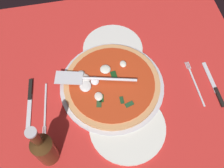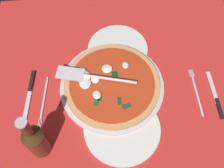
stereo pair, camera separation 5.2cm
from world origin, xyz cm
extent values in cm
cube|color=red|center=(0.00, 0.00, -0.40)|extent=(95.47, 95.47, 0.80)
cube|color=white|center=(-27.85, -19.89, 0.05)|extent=(7.96, 7.96, 0.10)
cube|color=white|center=(-19.89, -27.85, 0.05)|extent=(7.96, 7.96, 0.10)
cube|color=white|center=(-19.89, -11.93, 0.05)|extent=(7.96, 7.96, 0.10)
cube|color=silver|center=(-19.89, 3.98, 0.05)|extent=(7.96, 7.96, 0.10)
cube|color=white|center=(-19.89, 19.89, 0.05)|extent=(7.96, 7.96, 0.10)
cube|color=white|center=(-11.93, -19.89, 0.05)|extent=(7.96, 7.96, 0.10)
cube|color=white|center=(-11.93, -3.98, 0.05)|extent=(7.96, 7.96, 0.10)
cube|color=white|center=(-11.93, 11.93, 0.05)|extent=(7.96, 7.96, 0.10)
cube|color=silver|center=(-11.93, 27.85, 0.05)|extent=(7.96, 7.96, 0.10)
cube|color=white|center=(-3.98, -27.85, 0.05)|extent=(7.96, 7.96, 0.10)
cube|color=silver|center=(-3.98, -11.93, 0.05)|extent=(7.96, 7.96, 0.10)
cube|color=silver|center=(-3.98, 3.98, 0.05)|extent=(7.96, 7.96, 0.10)
cube|color=white|center=(-3.98, 19.89, 0.05)|extent=(7.96, 7.96, 0.10)
cube|color=white|center=(-3.98, 35.80, 0.05)|extent=(7.96, 7.96, 0.10)
cube|color=silver|center=(3.98, -35.80, 0.05)|extent=(7.96, 7.96, 0.10)
cube|color=silver|center=(3.98, -19.89, 0.05)|extent=(7.96, 7.96, 0.10)
cube|color=silver|center=(3.98, -3.98, 0.05)|extent=(7.96, 7.96, 0.10)
cube|color=white|center=(3.98, 11.93, 0.05)|extent=(7.96, 7.96, 0.10)
cube|color=white|center=(3.98, 27.85, 0.05)|extent=(7.96, 7.96, 0.10)
cube|color=silver|center=(11.93, -27.85, 0.05)|extent=(7.96, 7.96, 0.10)
cube|color=white|center=(11.93, -11.93, 0.05)|extent=(7.96, 7.96, 0.10)
cube|color=white|center=(11.93, 3.98, 0.05)|extent=(7.96, 7.96, 0.10)
cube|color=silver|center=(11.93, 19.89, 0.05)|extent=(7.96, 7.96, 0.10)
cube|color=silver|center=(11.93, 35.80, 0.05)|extent=(7.96, 7.96, 0.10)
cube|color=white|center=(19.89, -35.80, 0.05)|extent=(7.96, 7.96, 0.10)
cube|color=silver|center=(19.89, -19.89, 0.05)|extent=(7.96, 7.96, 0.10)
cube|color=silver|center=(19.89, -3.98, 0.05)|extent=(7.96, 7.96, 0.10)
cube|color=white|center=(19.89, 11.93, 0.05)|extent=(7.96, 7.96, 0.10)
cube|color=white|center=(19.89, 27.85, 0.05)|extent=(7.96, 7.96, 0.10)
cube|color=silver|center=(27.85, -43.76, 0.05)|extent=(7.96, 7.96, 0.10)
cube|color=white|center=(27.85, -27.85, 0.05)|extent=(7.96, 7.96, 0.10)
cube|color=silver|center=(27.85, -11.93, 0.05)|extent=(7.96, 7.96, 0.10)
cube|color=silver|center=(27.85, 3.98, 0.05)|extent=(7.96, 7.96, 0.10)
cube|color=silver|center=(27.85, 19.89, 0.05)|extent=(7.96, 7.96, 0.10)
cube|color=silver|center=(27.85, 35.80, 0.05)|extent=(7.96, 7.96, 0.10)
cube|color=silver|center=(35.80, -35.80, 0.05)|extent=(7.96, 7.96, 0.10)
cube|color=silver|center=(35.80, -19.89, 0.05)|extent=(7.96, 7.96, 0.10)
cube|color=white|center=(35.80, -3.98, 0.05)|extent=(7.96, 7.96, 0.10)
cube|color=silver|center=(35.80, 11.93, 0.05)|extent=(7.96, 7.96, 0.10)
cube|color=white|center=(35.80, 27.85, 0.05)|extent=(7.96, 7.96, 0.10)
cube|color=silver|center=(43.76, 3.98, 0.05)|extent=(7.96, 7.96, 0.10)
cube|color=silver|center=(43.76, 19.89, 0.05)|extent=(7.96, 7.96, 0.10)
cube|color=silver|center=(43.76, 35.80, 0.05)|extent=(7.96, 7.96, 0.10)
cylinder|color=silver|center=(2.59, 3.47, 0.70)|extent=(36.68, 36.68, 1.20)
cylinder|color=white|center=(-13.25, 1.43, 0.60)|extent=(25.15, 25.15, 1.00)
cylinder|color=silver|center=(18.63, 0.20, 0.60)|extent=(22.81, 22.81, 1.00)
cylinder|color=tan|center=(2.59, 3.47, 2.06)|extent=(33.66, 33.66, 1.51)
cylinder|color=#BC3917|center=(2.59, 3.47, 2.96)|extent=(29.84, 29.84, 0.30)
ellipsoid|color=white|center=(2.90, 12.71, 3.74)|extent=(4.72, 4.03, 1.25)
ellipsoid|color=white|center=(5.50, 12.70, 3.68)|extent=(4.59, 3.90, 1.12)
ellipsoid|color=white|center=(7.96, 13.56, 3.60)|extent=(2.81, 2.79, 0.97)
ellipsoid|color=white|center=(8.17, 4.78, 3.67)|extent=(3.69, 3.77, 1.12)
ellipsoid|color=white|center=(4.27, 9.20, 3.68)|extent=(3.48, 2.95, 1.13)
ellipsoid|color=white|center=(9.11, -1.86, 3.67)|extent=(2.88, 2.33, 1.12)
ellipsoid|color=white|center=(-1.84, 8.93, 3.58)|extent=(3.27, 2.79, 0.93)
cube|color=#1E4827|center=(-6.55, -0.57, 3.26)|extent=(2.23, 3.18, 0.30)
cube|color=#144418|center=(-2.58, 8.09, 3.26)|extent=(2.97, 1.82, 0.30)
cube|color=#2B4826|center=(-4.04, 9.18, 3.26)|extent=(3.55, 2.28, 0.30)
cube|color=#1A4222|center=(-4.56, 1.56, 3.26)|extent=(2.57, 1.22, 0.30)
cube|color=#143D17|center=(5.23, 2.24, 3.26)|extent=(3.73, 2.23, 0.30)
cube|color=silver|center=(6.65, 17.77, 4.52)|extent=(7.26, 10.50, 0.30)
cylinder|color=silver|center=(3.26, 4.11, 4.87)|extent=(5.46, 18.28, 1.00)
cube|color=white|center=(-3.56, -28.83, 0.40)|extent=(20.90, 13.94, 0.60)
cube|color=silver|center=(-3.60, -25.76, 0.83)|extent=(15.42, 0.83, 0.25)
cube|color=silver|center=(5.61, -26.29, 0.83)|extent=(3.00, 0.26, 0.25)
cube|color=silver|center=(5.61, -25.85, 0.83)|extent=(3.00, 0.26, 0.25)
cube|color=silver|center=(5.60, -25.41, 0.83)|extent=(3.00, 0.26, 0.25)
cube|color=silver|center=(5.59, -24.97, 0.83)|extent=(3.00, 0.26, 0.25)
cube|color=black|center=(-9.02, -31.98, 1.10)|extent=(7.36, 1.31, 0.80)
cube|color=silver|center=(-0.76, -31.86, 0.83)|extent=(12.87, 1.59, 0.25)
cube|color=white|center=(0.42, 29.85, 0.40)|extent=(19.39, 13.84, 0.60)
cube|color=silver|center=(0.13, 27.19, 0.83)|extent=(16.11, 2.38, 0.25)
cube|color=silver|center=(-9.34, 28.69, 0.83)|extent=(3.01, 0.55, 0.25)
cube|color=silver|center=(-9.39, 28.25, 0.83)|extent=(3.01, 0.55, 0.25)
cube|color=silver|center=(-9.44, 27.81, 0.83)|extent=(3.01, 0.55, 0.25)
cube|color=black|center=(6.72, 31.85, 1.10)|extent=(8.13, 2.08, 0.80)
cube|color=silver|center=(-2.28, 32.85, 0.83)|extent=(14.15, 2.95, 0.25)
cylinder|color=#482D15|center=(-17.54, 27.28, 6.33)|extent=(6.42, 6.42, 12.45)
cone|color=#482D15|center=(-17.54, 27.28, 14.02)|extent=(6.42, 6.42, 2.93)
cylinder|color=#482D15|center=(-17.54, 27.28, 18.98)|extent=(2.63, 2.63, 6.99)
cylinder|color=#B7B7BC|center=(-17.54, 27.28, 22.77)|extent=(3.02, 3.02, 0.60)
camera|label=1|loc=(-41.64, 12.22, 85.06)|focal=43.39mm
camera|label=2|loc=(-42.36, 7.04, 85.06)|focal=43.39mm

